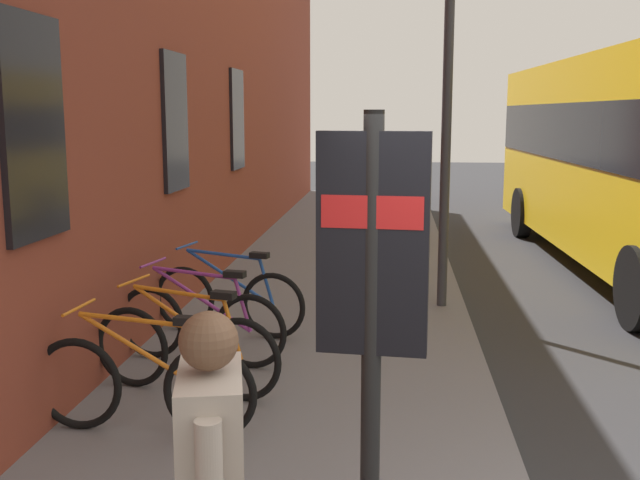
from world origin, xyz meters
name	(u,v)px	position (x,y,z in m)	size (l,w,h in m)	color
ground	(549,319)	(6.00, -1.00, 0.00)	(60.00, 60.00, 0.00)	#2D2D30
sidewalk_pavement	(338,275)	(8.00, 1.75, 0.06)	(24.00, 3.50, 0.12)	slate
bicycle_leaning_wall	(143,385)	(2.01, 2.75, 0.51)	(0.48, 1.77, 0.97)	black
bicycle_beside_lamp	(186,350)	(2.85, 2.67, 0.51)	(0.57, 1.74, 0.97)	black
bicycle_mid_rack	(200,324)	(3.65, 2.75, 0.51)	(0.53, 1.75, 0.97)	black
bicycle_by_door	(229,300)	(4.61, 2.68, 0.51)	(0.55, 1.74, 0.97)	black
transit_info_sign	(372,275)	(0.45, 1.02, 1.72)	(0.14, 0.56, 2.40)	black
pedestrian_by_facade	(212,477)	(-0.55, 1.59, 1.14)	(0.62, 0.34, 1.67)	#723F72
street_lamp	(449,39)	(6.11, 0.30, 3.37)	(0.28, 0.28, 5.53)	#333338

